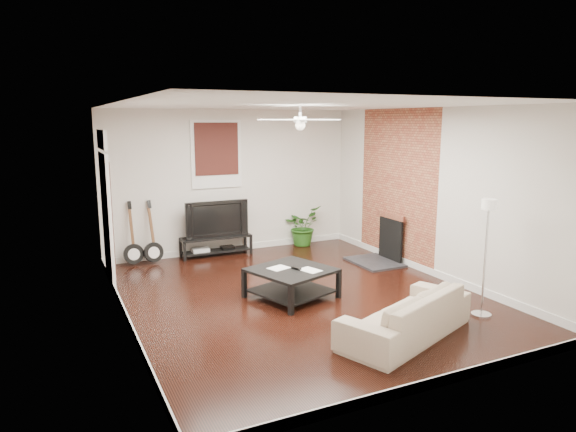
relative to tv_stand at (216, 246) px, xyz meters
The scene contains 14 objects.
room 3.06m from the tv_stand, 81.55° to the right, with size 5.01×6.01×2.81m.
brick_accent 3.61m from the tv_stand, 31.53° to the right, with size 0.02×2.20×2.80m, color #984531.
fireplace 3.17m from the tv_stand, 34.26° to the right, with size 0.80×1.10×0.92m, color black.
window_back 1.77m from the tv_stand, 59.26° to the left, with size 1.00×0.06×1.30m, color #33120E.
door_left 2.47m from the tv_stand, 156.74° to the right, with size 0.08×1.00×2.50m, color white.
tv_stand is the anchor object (origin of this frame).
tv 0.55m from the tv_stand, 90.00° to the left, with size 1.23×0.16×0.71m, color black.
coffee_table 2.81m from the tv_stand, 84.47° to the right, with size 1.05×1.05×0.44m, color black.
sofa 4.74m from the tv_stand, 78.81° to the right, with size 1.96×0.76×0.57m, color tan.
floor_lamp 5.12m from the tv_stand, 63.47° to the right, with size 0.26×0.26×1.60m, color silver, non-canonical shape.
potted_plant 1.91m from the tv_stand, ahead, with size 0.74×0.64×0.82m, color #265C1A.
guitar_left 1.61m from the tv_stand, behind, with size 0.36×0.26×1.18m, color black, non-canonical shape.
guitar_right 1.28m from the tv_stand, behind, with size 0.36×0.26×1.18m, color black, non-canonical shape.
ceiling_fan 3.70m from the tv_stand, 81.55° to the right, with size 1.24×1.24×0.32m, color white, non-canonical shape.
Camera 1 is at (-3.31, -6.57, 2.59)m, focal length 32.03 mm.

